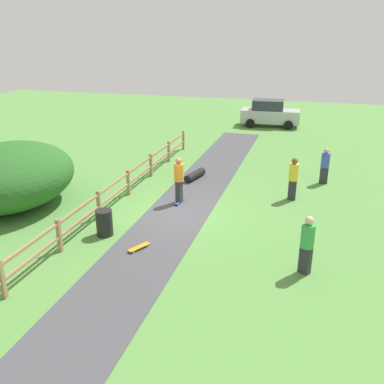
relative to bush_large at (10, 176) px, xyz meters
name	(u,v)px	position (x,y,z in m)	size (l,w,h in m)	color
ground_plane	(178,213)	(6.48, 1.08, -1.25)	(60.00, 60.00, 0.00)	#568E42
asphalt_path	(178,213)	(6.48, 1.08, -1.24)	(2.40, 28.00, 0.02)	#47474C
wooden_fence	(115,190)	(3.88, 1.08, -0.58)	(0.12, 18.12, 1.10)	#997A51
bush_large	(10,176)	(0.00, 0.00, 0.00)	(4.56, 5.48, 2.49)	#286023
trash_bin	(104,223)	(4.68, -1.34, -0.80)	(0.56, 0.56, 0.90)	black
skater_riding	(179,178)	(6.22, 2.08, -0.17)	(0.41, 0.81, 1.88)	#265999
skater_fallen	(194,175)	(5.95, 5.10, -1.05)	(1.29, 1.48, 0.36)	black
skateboard_loose	(139,247)	(6.20, -1.98, -1.16)	(0.54, 0.80, 0.08)	#BF8C19
bystander_blue	(325,164)	(11.80, 6.18, -0.34)	(0.46, 0.46, 1.65)	#2D2D33
bystander_yellow	(293,177)	(10.55, 3.76, -0.26)	(0.38, 0.38, 1.78)	#2D2D33
bystander_green	(307,242)	(11.27, -1.91, -0.27)	(0.52, 0.52, 1.77)	#2D2D33
parked_car_silver	(270,113)	(7.98, 18.13, -0.29)	(4.28, 2.17, 1.92)	#B7B7BC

